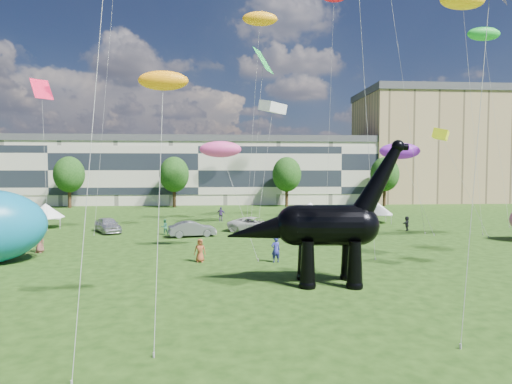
{
  "coord_description": "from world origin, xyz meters",
  "views": [
    {
      "loc": [
        -2.86,
        -23.07,
        6.63
      ],
      "look_at": [
        -0.69,
        8.0,
        5.0
      ],
      "focal_mm": 30.0,
      "sensor_mm": 36.0,
      "label": 1
    }
  ],
  "objects": [
    {
      "name": "gazebo_left",
      "position": [
        -23.33,
        26.72,
        1.97
      ],
      "size": [
        5.14,
        5.14,
        2.81
      ],
      "rotation": [
        0.0,
        0.0,
        0.34
      ],
      "color": "white",
      "rests_on": "ground"
    },
    {
      "name": "kites",
      "position": [
        10.26,
        21.22,
        24.05
      ],
      "size": [
        61.16,
        51.31,
        31.48
      ],
      "color": "#F3103E",
      "rests_on": "ground"
    },
    {
      "name": "tree_far_right",
      "position": [
        26.0,
        53.0,
        6.29
      ],
      "size": [
        5.2,
        5.2,
        9.44
      ],
      "color": "#382314",
      "rests_on": "ground"
    },
    {
      "name": "dinosaur_sculpture",
      "position": [
        2.61,
        1.21,
        3.27
      ],
      "size": [
        10.62,
        3.14,
        8.66
      ],
      "rotation": [
        0.0,
        0.0,
        -0.09
      ],
      "color": "black",
      "rests_on": "ground"
    },
    {
      "name": "tree_far_left",
      "position": [
        -30.0,
        53.0,
        6.29
      ],
      "size": [
        5.2,
        5.2,
        9.44
      ],
      "color": "#382314",
      "rests_on": "ground"
    },
    {
      "name": "gazebo_far",
      "position": [
        15.98,
        28.8,
        1.8
      ],
      "size": [
        4.11,
        4.11,
        2.56
      ],
      "rotation": [
        0.0,
        0.0,
        -0.13
      ],
      "color": "silver",
      "rests_on": "ground"
    },
    {
      "name": "car_grey",
      "position": [
        -6.22,
        19.26,
        0.76
      ],
      "size": [
        4.88,
        2.67,
        1.52
      ],
      "primitive_type": "imported",
      "rotation": [
        0.0,
        0.0,
        1.81
      ],
      "color": "slate",
      "rests_on": "ground"
    },
    {
      "name": "visitors",
      "position": [
        0.17,
        18.68,
        0.86
      ],
      "size": [
        36.68,
        30.12,
        1.85
      ],
      "color": "#307953",
      "rests_on": "ground"
    },
    {
      "name": "tree_mid_left",
      "position": [
        -12.0,
        53.0,
        6.29
      ],
      "size": [
        5.2,
        5.2,
        9.44
      ],
      "color": "#382314",
      "rests_on": "ground"
    },
    {
      "name": "ground",
      "position": [
        0.0,
        0.0,
        0.0
      ],
      "size": [
        220.0,
        220.0,
        0.0
      ],
      "primitive_type": "plane",
      "color": "#16330C",
      "rests_on": "ground"
    },
    {
      "name": "car_dark",
      "position": [
        9.53,
        26.49,
        0.83
      ],
      "size": [
        2.44,
        5.77,
        1.66
      ],
      "primitive_type": "imported",
      "rotation": [
        0.0,
        0.0,
        -0.02
      ],
      "color": "#595960",
      "rests_on": "ground"
    },
    {
      "name": "gazebo_near",
      "position": [
        7.82,
        30.69,
        1.75
      ],
      "size": [
        4.16,
        4.16,
        2.5
      ],
      "rotation": [
        0.0,
        0.0,
        -0.18
      ],
      "color": "white",
      "rests_on": "ground"
    },
    {
      "name": "tree_mid_right",
      "position": [
        8.0,
        53.0,
        6.29
      ],
      "size": [
        5.2,
        5.2,
        9.44
      ],
      "color": "#382314",
      "rests_on": "ground"
    },
    {
      "name": "terrace_row",
      "position": [
        -8.0,
        62.0,
        6.0
      ],
      "size": [
        78.0,
        11.0,
        12.0
      ],
      "primitive_type": "cube",
      "color": "beige",
      "rests_on": "ground"
    },
    {
      "name": "car_silver",
      "position": [
        -15.35,
        22.72,
        0.81
      ],
      "size": [
        4.04,
        5.04,
        1.61
      ],
      "primitive_type": "imported",
      "rotation": [
        0.0,
        0.0,
        0.53
      ],
      "color": "silver",
      "rests_on": "ground"
    },
    {
      "name": "car_white",
      "position": [
        0.11,
        22.14,
        0.78
      ],
      "size": [
        6.17,
        4.62,
        1.56
      ],
      "primitive_type": "imported",
      "rotation": [
        0.0,
        0.0,
        1.16
      ],
      "color": "silver",
      "rests_on": "ground"
    },
    {
      "name": "apartment_block",
      "position": [
        40.0,
        65.0,
        11.0
      ],
      "size": [
        28.0,
        18.0,
        22.0
      ],
      "primitive_type": "cube",
      "color": "tan",
      "rests_on": "ground"
    }
  ]
}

